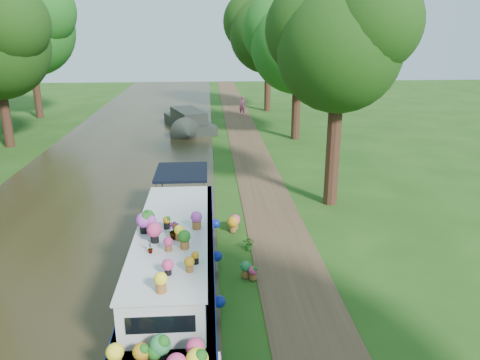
% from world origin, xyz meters
% --- Properties ---
extents(ground, '(100.00, 100.00, 0.00)m').
position_xyz_m(ground, '(0.00, 0.00, 0.00)').
color(ground, '#1D4411').
rests_on(ground, ground).
extents(canal_water, '(10.00, 100.00, 0.02)m').
position_xyz_m(canal_water, '(-6.00, 0.00, 0.01)').
color(canal_water, black).
rests_on(canal_water, ground).
extents(towpath, '(2.20, 100.00, 0.03)m').
position_xyz_m(towpath, '(1.20, 0.00, 0.01)').
color(towpath, '#4A3522').
rests_on(towpath, ground).
extents(plant_boat, '(2.29, 13.52, 2.30)m').
position_xyz_m(plant_boat, '(-2.25, -3.54, 0.85)').
color(plant_boat, silver).
rests_on(plant_boat, canal_water).
extents(tree_near_overhang, '(5.52, 5.28, 8.99)m').
position_xyz_m(tree_near_overhang, '(3.79, 3.06, 6.60)').
color(tree_near_overhang, black).
rests_on(tree_near_overhang, ground).
extents(tree_near_mid, '(6.90, 6.60, 9.40)m').
position_xyz_m(tree_near_mid, '(4.48, 15.08, 6.44)').
color(tree_near_mid, black).
rests_on(tree_near_mid, ground).
extents(tree_near_far, '(7.59, 7.26, 10.30)m').
position_xyz_m(tree_near_far, '(3.98, 26.09, 7.05)').
color(tree_near_far, black).
rests_on(tree_near_far, ground).
extents(tree_far_d, '(8.05, 7.70, 10.85)m').
position_xyz_m(tree_far_d, '(-15.02, 24.10, 7.40)').
color(tree_far_d, black).
rests_on(tree_far_d, ground).
extents(second_boat, '(4.10, 7.87, 1.44)m').
position_xyz_m(second_boat, '(-2.65, 18.42, 0.58)').
color(second_boat, black).
rests_on(second_boat, canal_water).
extents(pedestrian_pink, '(0.66, 0.52, 1.58)m').
position_xyz_m(pedestrian_pink, '(1.64, 23.91, 0.82)').
color(pedestrian_pink, '#D65898').
rests_on(pedestrian_pink, towpath).
extents(verge_plant, '(0.49, 0.45, 0.47)m').
position_xyz_m(verge_plant, '(0.05, -1.08, 0.24)').
color(verge_plant, '#2B6A1F').
rests_on(verge_plant, ground).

